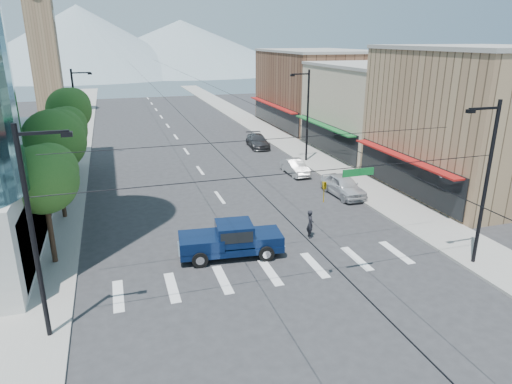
# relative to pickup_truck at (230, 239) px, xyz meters

# --- Properties ---
(ground) EXTENTS (160.00, 160.00, 0.00)m
(ground) POSITION_rel_pickup_truck_xyz_m (1.72, -4.00, -1.04)
(ground) COLOR #28282B
(ground) RESTS_ON ground
(sidewalk_left) EXTENTS (4.00, 120.00, 0.15)m
(sidewalk_left) POSITION_rel_pickup_truck_xyz_m (-10.28, 36.00, -0.97)
(sidewalk_left) COLOR gray
(sidewalk_left) RESTS_ON ground
(sidewalk_right) EXTENTS (4.00, 120.00, 0.15)m
(sidewalk_right) POSITION_rel_pickup_truck_xyz_m (13.72, 36.00, -0.97)
(sidewalk_right) COLOR gray
(sidewalk_right) RESTS_ON ground
(shop_near) EXTENTS (12.00, 14.00, 11.00)m
(shop_near) POSITION_rel_pickup_truck_xyz_m (21.72, 6.00, 4.46)
(shop_near) COLOR #8C6B4C
(shop_near) RESTS_ON ground
(shop_mid) EXTENTS (12.00, 14.00, 9.00)m
(shop_mid) POSITION_rel_pickup_truck_xyz_m (21.72, 20.00, 3.46)
(shop_mid) COLOR tan
(shop_mid) RESTS_ON ground
(shop_far) EXTENTS (12.00, 18.00, 10.00)m
(shop_far) POSITION_rel_pickup_truck_xyz_m (21.72, 36.00, 3.96)
(shop_far) COLOR brown
(shop_far) RESTS_ON ground
(clock_tower) EXTENTS (4.80, 4.80, 20.40)m
(clock_tower) POSITION_rel_pickup_truck_xyz_m (-14.78, 58.00, 9.60)
(clock_tower) COLOR #8C6B4C
(clock_tower) RESTS_ON ground
(mountain_left) EXTENTS (80.00, 80.00, 22.00)m
(mountain_left) POSITION_rel_pickup_truck_xyz_m (-13.28, 146.00, 9.96)
(mountain_left) COLOR gray
(mountain_left) RESTS_ON ground
(mountain_right) EXTENTS (90.00, 90.00, 18.00)m
(mountain_right) POSITION_rel_pickup_truck_xyz_m (21.72, 156.00, 7.96)
(mountain_right) COLOR gray
(mountain_right) RESTS_ON ground
(tree_near) EXTENTS (3.65, 3.64, 6.71)m
(tree_near) POSITION_rel_pickup_truck_xyz_m (-9.35, 2.10, 3.95)
(tree_near) COLOR black
(tree_near) RESTS_ON ground
(tree_midnear) EXTENTS (4.09, 4.09, 7.52)m
(tree_midnear) POSITION_rel_pickup_truck_xyz_m (-9.35, 9.10, 4.55)
(tree_midnear) COLOR black
(tree_midnear) RESTS_ON ground
(tree_midfar) EXTENTS (3.65, 3.64, 6.71)m
(tree_midfar) POSITION_rel_pickup_truck_xyz_m (-9.35, 16.10, 3.95)
(tree_midfar) COLOR black
(tree_midfar) RESTS_ON ground
(tree_far) EXTENTS (4.09, 4.09, 7.52)m
(tree_far) POSITION_rel_pickup_truck_xyz_m (-9.35, 23.10, 4.55)
(tree_far) COLOR black
(tree_far) RESTS_ON ground
(signal_rig) EXTENTS (21.80, 0.20, 9.00)m
(signal_rig) POSITION_rel_pickup_truck_xyz_m (1.92, -5.00, 3.60)
(signal_rig) COLOR black
(signal_rig) RESTS_ON ground
(lamp_pole_nw) EXTENTS (2.00, 0.25, 9.00)m
(lamp_pole_nw) POSITION_rel_pickup_truck_xyz_m (-8.94, 26.00, 3.90)
(lamp_pole_nw) COLOR black
(lamp_pole_nw) RESTS_ON ground
(lamp_pole_ne) EXTENTS (2.00, 0.25, 9.00)m
(lamp_pole_ne) POSITION_rel_pickup_truck_xyz_m (12.39, 18.00, 3.90)
(lamp_pole_ne) COLOR black
(lamp_pole_ne) RESTS_ON ground
(pickup_truck) EXTENTS (6.10, 2.79, 2.00)m
(pickup_truck) POSITION_rel_pickup_truck_xyz_m (0.00, 0.00, 0.00)
(pickup_truck) COLOR #071637
(pickup_truck) RESTS_ON ground
(pedestrian) EXTENTS (0.55, 0.73, 1.81)m
(pedestrian) POSITION_rel_pickup_truck_xyz_m (5.38, 1.00, -0.14)
(pedestrian) COLOR black
(pedestrian) RESTS_ON ground
(parked_car_near) EXTENTS (2.14, 4.88, 1.64)m
(parked_car_near) POSITION_rel_pickup_truck_xyz_m (11.12, 7.52, -0.23)
(parked_car_near) COLOR silver
(parked_car_near) RESTS_ON ground
(parked_car_mid) EXTENTS (1.54, 4.15, 1.36)m
(parked_car_mid) POSITION_rel_pickup_truck_xyz_m (9.75, 14.14, -0.37)
(parked_car_mid) COLOR #BABABA
(parked_car_mid) RESTS_ON ground
(parked_car_far) EXTENTS (2.40, 5.12, 1.44)m
(parked_car_far) POSITION_rel_pickup_truck_xyz_m (9.80, 25.45, -0.32)
(parked_car_far) COLOR #333235
(parked_car_far) RESTS_ON ground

